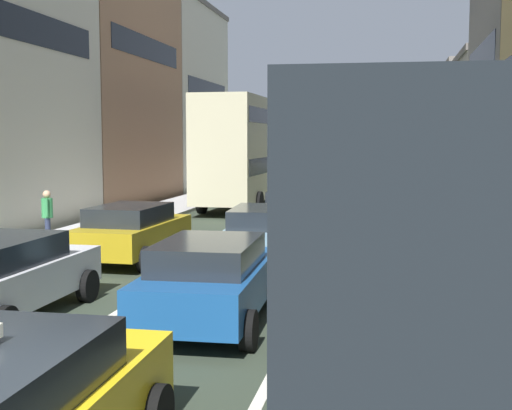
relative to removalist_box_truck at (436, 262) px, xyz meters
The scene contains 15 objects.
sidewalk_left 20.15m from the removalist_box_truck, 121.23° to the left, with size 2.60×64.00×0.14m, color #BABABA.
lane_stripe_left 18.09m from the removalist_box_truck, 107.47° to the left, with size 0.16×60.00×0.01m, color silver.
lane_stripe_right 17.38m from the removalist_box_truck, 96.65° to the left, with size 0.16×60.00×0.01m, color silver.
building_row_left 25.28m from the removalist_box_truck, 129.11° to the left, with size 7.20×43.90×14.17m.
removalist_box_truck is the anchor object (origin of this frame).
sedan_centre_lane_second 5.57m from the removalist_box_truck, 130.03° to the left, with size 2.17×4.36×1.49m.
wagon_left_lane_second 8.22m from the removalist_box_truck, 152.91° to the left, with size 2.08×4.31×1.49m.
hatchback_centre_lane_third 10.51m from the removalist_box_truck, 110.10° to the left, with size 2.28×4.41×1.49m.
sedan_left_lane_third 12.07m from the removalist_box_truck, 126.47° to the left, with size 2.16×4.35×1.49m.
coupe_centre_lane_fourth 16.17m from the removalist_box_truck, 103.06° to the left, with size 2.09×4.31×1.49m.
sedan_right_lane_behind_truck 6.94m from the removalist_box_truck, 92.32° to the left, with size 2.14×4.34×1.49m.
wagon_right_lane_far 12.71m from the removalist_box_truck, 91.52° to the left, with size 2.27×4.40×1.49m.
bus_mid_queue_primary 25.19m from the removalist_box_truck, 106.57° to the left, with size 2.90×10.53×5.06m.
bus_far_queue_secondary 38.33m from the removalist_box_truck, 90.41° to the left, with size 3.11×10.59×2.90m.
pedestrian_near_kerb 15.99m from the removalist_box_truck, 132.34° to the left, with size 0.34×0.50×1.66m.
Camera 1 is at (3.23, -4.10, 3.21)m, focal length 47.13 mm.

